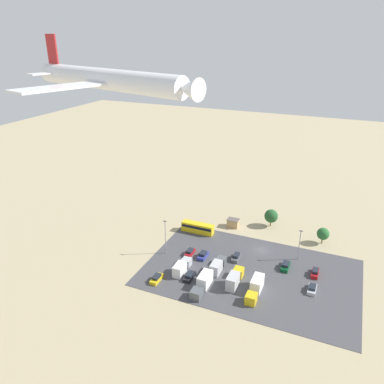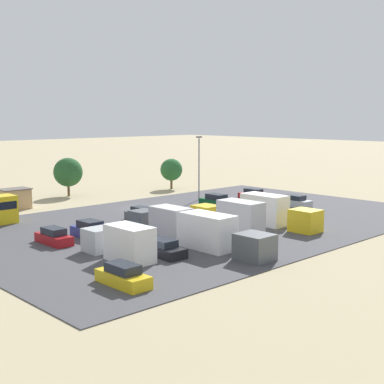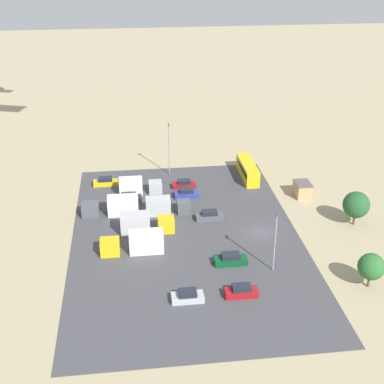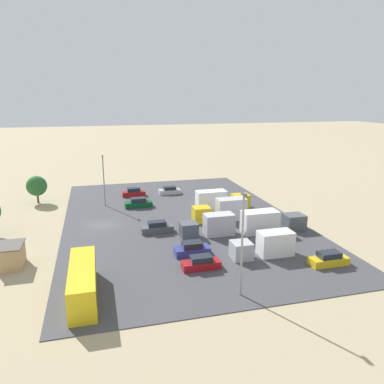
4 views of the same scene
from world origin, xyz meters
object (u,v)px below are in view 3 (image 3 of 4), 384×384
(parked_car_5, at_px, (188,296))
(parked_truck_0, at_px, (114,207))
(parked_car_1, at_px, (106,182))
(shed_building, at_px, (302,189))
(parked_car_4, at_px, (209,216))
(parked_car_6, at_px, (241,291))
(parked_car_2, at_px, (184,184))
(parked_truck_4, at_px, (144,224))
(parked_truck_1, at_px, (138,186))
(bus, at_px, (248,170))
(parked_car_0, at_px, (231,259))
(parked_car_7, at_px, (129,198))
(parked_car_3, at_px, (186,193))
(parked_truck_2, at_px, (136,243))

(parked_car_5, xyz_separation_m, parked_truck_0, (24.63, 9.58, 0.82))
(parked_car_1, bearing_deg, parked_car_5, 17.22)
(shed_building, height_order, parked_car_4, shed_building)
(parked_car_5, xyz_separation_m, parked_car_6, (0.12, -7.07, 0.07))
(parked_car_6, bearing_deg, parked_car_5, -89.06)
(parked_car_2, bearing_deg, parked_truck_4, 152.72)
(parked_car_6, relative_size, parked_truck_1, 0.57)
(parked_car_6, relative_size, parked_truck_4, 0.52)
(bus, height_order, parked_car_0, bus)
(parked_truck_4, bearing_deg, parked_car_1, -160.60)
(parked_car_0, bearing_deg, shed_building, -40.22)
(shed_building, bearing_deg, parked_car_6, 148.52)
(shed_building, bearing_deg, parked_car_7, 86.86)
(parked_car_1, bearing_deg, parked_truck_4, 19.40)
(parked_car_1, xyz_separation_m, parked_car_2, (-2.76, -14.45, -0.02))
(parked_car_1, distance_m, parked_car_3, 15.94)
(parked_car_4, height_order, parked_truck_2, parked_truck_2)
(bus, height_order, parked_car_6, bus)
(parked_car_4, xyz_separation_m, parked_car_7, (8.31, 13.10, -0.07))
(parked_car_2, relative_size, parked_car_6, 0.99)
(bus, relative_size, parked_car_0, 2.16)
(bus, bearing_deg, parked_car_0, 73.11)
(parked_car_4, bearing_deg, parked_car_2, -167.43)
(parked_car_2, distance_m, parked_car_6, 33.70)
(shed_building, bearing_deg, parked_truck_4, 108.22)
(parked_car_6, xyz_separation_m, parked_truck_2, (12.29, 13.28, 0.83))
(parked_car_2, height_order, parked_car_4, parked_car_4)
(parked_truck_1, bearing_deg, shed_building, 80.81)
(parked_car_7, relative_size, parked_truck_0, 0.48)
(parked_car_1, distance_m, parked_car_6, 40.61)
(parked_car_0, height_order, parked_car_7, parked_car_0)
(bus, bearing_deg, parked_car_2, 12.96)
(parked_car_0, bearing_deg, parked_car_5, 137.34)
(parked_truck_0, bearing_deg, bus, -64.95)
(parked_car_1, height_order, parked_truck_4, parked_truck_4)
(parked_car_0, xyz_separation_m, parked_truck_1, (24.55, 12.43, 0.66))
(parked_car_7, height_order, parked_truck_4, parked_truck_4)
(parked_car_2, xyz_separation_m, parked_car_4, (-12.71, -2.84, 0.04))
(parked_car_5, bearing_deg, parked_car_0, -42.66)
(bus, relative_size, parked_truck_4, 1.21)
(parked_truck_2, bearing_deg, parked_car_3, -28.63)
(parked_car_0, xyz_separation_m, parked_car_2, (25.92, 3.88, -0.06))
(shed_building, height_order, parked_car_1, shed_building)
(parked_car_5, relative_size, parked_truck_0, 0.45)
(parked_car_3, relative_size, parked_car_5, 1.02)
(parked_truck_1, bearing_deg, parked_car_6, 21.16)
(parked_truck_0, xyz_separation_m, parked_truck_2, (-12.22, -3.36, 0.07))
(parked_car_5, height_order, parked_truck_4, parked_truck_4)
(parked_car_0, height_order, parked_car_1, parked_car_0)
(parked_car_6, bearing_deg, parked_car_7, -154.06)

